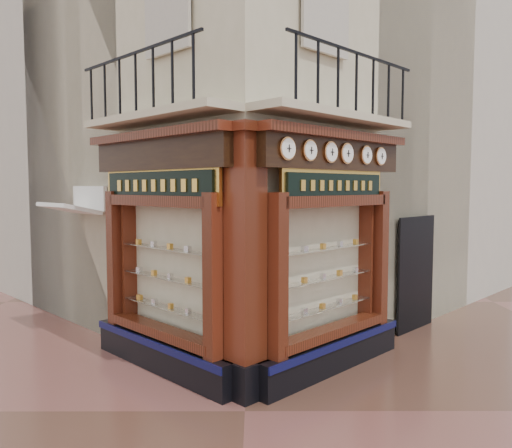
{
  "coord_description": "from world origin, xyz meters",
  "views": [
    {
      "loc": [
        0.14,
        -6.64,
        3.07
      ],
      "look_at": [
        0.16,
        2.0,
        2.43
      ],
      "focal_mm": 35.0,
      "sensor_mm": 36.0,
      "label": 1
    }
  ],
  "objects_px": {
    "clock_c": "(331,152)",
    "signboard_right": "(336,185)",
    "corner_pilaster": "(245,265)",
    "clock_d": "(347,153)",
    "clock_f": "(380,156)",
    "signboard_left": "(157,185)",
    "clock_a": "(287,149)",
    "clock_b": "(310,150)",
    "clock_e": "(366,155)",
    "awning": "(72,337)"
  },
  "relations": [
    {
      "from": "clock_c",
      "to": "signboard_right",
      "type": "height_order",
      "value": "clock_c"
    },
    {
      "from": "corner_pilaster",
      "to": "clock_c",
      "type": "xyz_separation_m",
      "value": [
        1.32,
        0.72,
        1.67
      ]
    },
    {
      "from": "clock_d",
      "to": "signboard_right",
      "type": "height_order",
      "value": "clock_d"
    },
    {
      "from": "clock_f",
      "to": "signboard_left",
      "type": "bearing_deg",
      "value": 146.07
    },
    {
      "from": "clock_f",
      "to": "signboard_left",
      "type": "xyz_separation_m",
      "value": [
        -3.83,
        -0.75,
        -0.52
      ]
    },
    {
      "from": "clock_a",
      "to": "clock_b",
      "type": "bearing_deg",
      "value": 0.0
    },
    {
      "from": "clock_a",
      "to": "signboard_left",
      "type": "relative_size",
      "value": 0.15
    },
    {
      "from": "clock_f",
      "to": "clock_c",
      "type": "bearing_deg",
      "value": -180.0
    },
    {
      "from": "clock_e",
      "to": "signboard_right",
      "type": "xyz_separation_m",
      "value": [
        -0.58,
        -0.42,
        -0.52
      ]
    },
    {
      "from": "clock_f",
      "to": "signboard_right",
      "type": "height_order",
      "value": "clock_f"
    },
    {
      "from": "corner_pilaster",
      "to": "clock_e",
      "type": "height_order",
      "value": "corner_pilaster"
    },
    {
      "from": "clock_c",
      "to": "clock_e",
      "type": "relative_size",
      "value": 1.05
    },
    {
      "from": "clock_a",
      "to": "clock_b",
      "type": "height_order",
      "value": "clock_a"
    },
    {
      "from": "clock_a",
      "to": "clock_f",
      "type": "bearing_deg",
      "value": 0.0
    },
    {
      "from": "corner_pilaster",
      "to": "signboard_left",
      "type": "bearing_deg",
      "value": 100.25
    },
    {
      "from": "corner_pilaster",
      "to": "awning",
      "type": "distance_m",
      "value": 5.03
    },
    {
      "from": "clock_a",
      "to": "clock_c",
      "type": "bearing_deg",
      "value": -0.0
    },
    {
      "from": "clock_a",
      "to": "clock_d",
      "type": "distance_m",
      "value": 1.46
    },
    {
      "from": "clock_a",
      "to": "clock_e",
      "type": "height_order",
      "value": "clock_a"
    },
    {
      "from": "clock_b",
      "to": "signboard_left",
      "type": "xyz_separation_m",
      "value": [
        -2.42,
        0.66,
        -0.52
      ]
    },
    {
      "from": "clock_a",
      "to": "awning",
      "type": "distance_m",
      "value": 6.27
    },
    {
      "from": "clock_a",
      "to": "signboard_left",
      "type": "xyz_separation_m",
      "value": [
        -2.06,
        1.02,
        -0.52
      ]
    },
    {
      "from": "clock_b",
      "to": "clock_c",
      "type": "distance_m",
      "value": 0.52
    },
    {
      "from": "signboard_right",
      "to": "clock_f",
      "type": "bearing_deg",
      "value": -5.4
    },
    {
      "from": "corner_pilaster",
      "to": "clock_a",
      "type": "xyz_separation_m",
      "value": [
        0.6,
        -0.01,
        1.67
      ]
    },
    {
      "from": "corner_pilaster",
      "to": "signboard_left",
      "type": "xyz_separation_m",
      "value": [
        -1.46,
        1.01,
        1.15
      ]
    },
    {
      "from": "clock_e",
      "to": "awning",
      "type": "distance_m",
      "value": 6.87
    },
    {
      "from": "clock_f",
      "to": "signboard_left",
      "type": "height_order",
      "value": "clock_f"
    },
    {
      "from": "clock_d",
      "to": "signboard_left",
      "type": "height_order",
      "value": "clock_d"
    },
    {
      "from": "corner_pilaster",
      "to": "clock_d",
      "type": "height_order",
      "value": "corner_pilaster"
    },
    {
      "from": "clock_a",
      "to": "signboard_right",
      "type": "relative_size",
      "value": 0.17
    },
    {
      "from": "clock_a",
      "to": "clock_d",
      "type": "relative_size",
      "value": 0.97
    },
    {
      "from": "clock_e",
      "to": "signboard_right",
      "type": "distance_m",
      "value": 0.88
    },
    {
      "from": "clock_c",
      "to": "awning",
      "type": "distance_m",
      "value": 6.5
    },
    {
      "from": "corner_pilaster",
      "to": "signboard_left",
      "type": "relative_size",
      "value": 1.77
    },
    {
      "from": "clock_b",
      "to": "signboard_right",
      "type": "distance_m",
      "value": 0.98
    },
    {
      "from": "clock_e",
      "to": "clock_c",
      "type": "bearing_deg",
      "value": -180.0
    },
    {
      "from": "clock_d",
      "to": "clock_c",
      "type": "bearing_deg",
      "value": -180.0
    },
    {
      "from": "corner_pilaster",
      "to": "clock_b",
      "type": "height_order",
      "value": "corner_pilaster"
    },
    {
      "from": "awning",
      "to": "signboard_right",
      "type": "xyz_separation_m",
      "value": [
        5.08,
        -1.9,
        3.1
      ]
    },
    {
      "from": "signboard_right",
      "to": "clock_d",
      "type": "bearing_deg",
      "value": -40.12
    },
    {
      "from": "clock_e",
      "to": "awning",
      "type": "relative_size",
      "value": 0.24
    },
    {
      "from": "clock_f",
      "to": "signboard_left",
      "type": "distance_m",
      "value": 3.93
    },
    {
      "from": "clock_c",
      "to": "signboard_left",
      "type": "relative_size",
      "value": 0.15
    },
    {
      "from": "corner_pilaster",
      "to": "awning",
      "type": "relative_size",
      "value": 3.0
    },
    {
      "from": "signboard_left",
      "to": "clock_d",
      "type": "bearing_deg",
      "value": -134.73
    },
    {
      "from": "clock_a",
      "to": "signboard_right",
      "type": "xyz_separation_m",
      "value": [
        0.86,
        1.02,
        -0.52
      ]
    },
    {
      "from": "corner_pilaster",
      "to": "signboard_left",
      "type": "height_order",
      "value": "corner_pilaster"
    },
    {
      "from": "clock_a",
      "to": "clock_d",
      "type": "height_order",
      "value": "clock_d"
    },
    {
      "from": "clock_a",
      "to": "clock_f",
      "type": "height_order",
      "value": "clock_a"
    }
  ]
}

